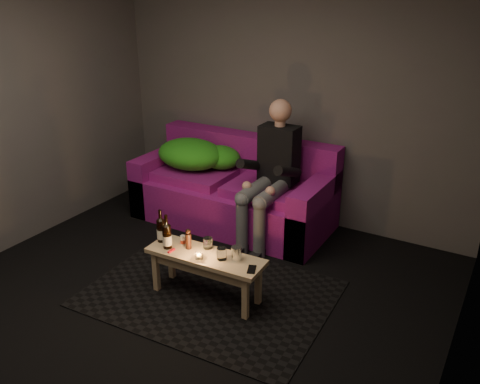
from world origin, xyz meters
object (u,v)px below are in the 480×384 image
object	(u,v)px
sofa	(235,193)
beer_bottle_a	(161,230)
beer_bottle_b	(167,236)
steel_cup	(236,253)
person	(271,171)
coffee_table	(206,262)

from	to	relation	value
sofa	beer_bottle_a	world-z (taller)	sofa
beer_bottle_b	steel_cup	xyz separation A→B (m)	(0.59, 0.12, -0.05)
sofa	person	world-z (taller)	person
sofa	beer_bottle_a	distance (m)	1.40
coffee_table	person	bearing A→B (deg)	91.76
person	steel_cup	size ratio (longest dim) A/B	12.43
person	steel_cup	bearing A→B (deg)	-75.73
sofa	steel_cup	world-z (taller)	sofa
beer_bottle_b	coffee_table	bearing A→B (deg)	10.82
coffee_table	beer_bottle_b	world-z (taller)	beer_bottle_b
sofa	steel_cup	xyz separation A→B (m)	(0.81, -1.33, 0.13)
sofa	beer_bottle_b	bearing A→B (deg)	-81.44
coffee_table	sofa	bearing A→B (deg)	111.56
person	steel_cup	xyz separation A→B (m)	(0.30, -1.16, -0.26)
sofa	coffee_table	size ratio (longest dim) A/B	2.09
coffee_table	steel_cup	distance (m)	0.29
sofa	beer_bottle_a	size ratio (longest dim) A/B	7.27
steel_cup	beer_bottle_b	bearing A→B (deg)	-168.78
beer_bottle_a	beer_bottle_b	bearing A→B (deg)	-30.24
person	steel_cup	world-z (taller)	person
person	beer_bottle_b	world-z (taller)	person
person	steel_cup	distance (m)	1.23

